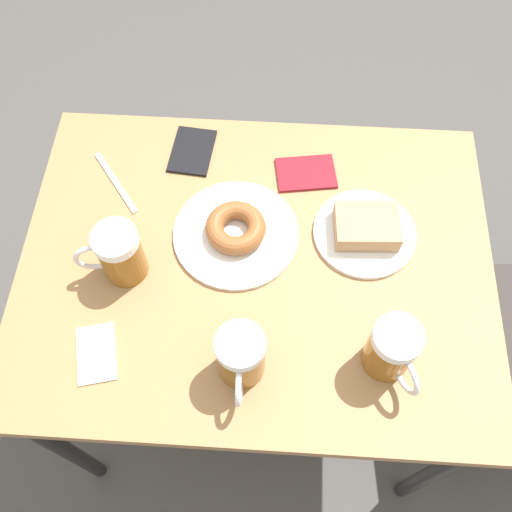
{
  "coord_description": "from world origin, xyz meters",
  "views": [
    {
      "loc": [
        0.53,
        0.03,
        1.73
      ],
      "look_at": [
        0.0,
        0.0,
        0.75
      ],
      "focal_mm": 40.0,
      "sensor_mm": 36.0,
      "label": 1
    }
  ],
  "objects_px": {
    "beer_mug_left": "(241,357)",
    "beer_mug_center": "(392,350)",
    "passport_near_edge": "(306,173)",
    "napkin_folded": "(96,354)",
    "fork": "(116,182)",
    "plate_with_donut": "(236,231)",
    "plate_with_cake": "(366,229)",
    "beer_mug_right": "(119,254)",
    "passport_far_edge": "(192,151)"
  },
  "relations": [
    {
      "from": "beer_mug_left",
      "to": "beer_mug_center",
      "type": "xyz_separation_m",
      "value": [
        -0.03,
        0.26,
        0.0
      ]
    },
    {
      "from": "passport_near_edge",
      "to": "napkin_folded",
      "type": "bearing_deg",
      "value": -41.06
    },
    {
      "from": "napkin_folded",
      "to": "fork",
      "type": "bearing_deg",
      "value": -175.11
    },
    {
      "from": "plate_with_donut",
      "to": "beer_mug_center",
      "type": "bearing_deg",
      "value": 49.31
    },
    {
      "from": "plate_with_cake",
      "to": "passport_near_edge",
      "type": "relative_size",
      "value": 1.51
    },
    {
      "from": "beer_mug_left",
      "to": "fork",
      "type": "distance_m",
      "value": 0.5
    },
    {
      "from": "plate_with_cake",
      "to": "beer_mug_right",
      "type": "xyz_separation_m",
      "value": [
        0.11,
        -0.47,
        0.05
      ]
    },
    {
      "from": "napkin_folded",
      "to": "beer_mug_right",
      "type": "bearing_deg",
      "value": 172.22
    },
    {
      "from": "beer_mug_right",
      "to": "passport_far_edge",
      "type": "distance_m",
      "value": 0.32
    },
    {
      "from": "plate_with_cake",
      "to": "beer_mug_left",
      "type": "relative_size",
      "value": 1.6
    },
    {
      "from": "beer_mug_right",
      "to": "passport_far_edge",
      "type": "bearing_deg",
      "value": 161.95
    },
    {
      "from": "plate_with_cake",
      "to": "passport_near_edge",
      "type": "xyz_separation_m",
      "value": [
        -0.14,
        -0.12,
        -0.02
      ]
    },
    {
      "from": "beer_mug_center",
      "to": "beer_mug_right",
      "type": "distance_m",
      "value": 0.52
    },
    {
      "from": "beer_mug_center",
      "to": "napkin_folded",
      "type": "bearing_deg",
      "value": -88.08
    },
    {
      "from": "plate_with_cake",
      "to": "passport_near_edge",
      "type": "height_order",
      "value": "plate_with_cake"
    },
    {
      "from": "beer_mug_center",
      "to": "beer_mug_right",
      "type": "relative_size",
      "value": 0.99
    },
    {
      "from": "beer_mug_center",
      "to": "passport_far_edge",
      "type": "height_order",
      "value": "beer_mug_center"
    },
    {
      "from": "passport_far_edge",
      "to": "passport_near_edge",
      "type": "bearing_deg",
      "value": 79.83
    },
    {
      "from": "beer_mug_right",
      "to": "passport_near_edge",
      "type": "distance_m",
      "value": 0.44
    },
    {
      "from": "plate_with_donut",
      "to": "beer_mug_left",
      "type": "bearing_deg",
      "value": 6.51
    },
    {
      "from": "fork",
      "to": "passport_far_edge",
      "type": "xyz_separation_m",
      "value": [
        -0.09,
        0.15,
        0.0
      ]
    },
    {
      "from": "beer_mug_left",
      "to": "passport_near_edge",
      "type": "relative_size",
      "value": 0.94
    },
    {
      "from": "napkin_folded",
      "to": "passport_near_edge",
      "type": "distance_m",
      "value": 0.57
    },
    {
      "from": "beer_mug_right",
      "to": "napkin_folded",
      "type": "bearing_deg",
      "value": -7.78
    },
    {
      "from": "beer_mug_right",
      "to": "fork",
      "type": "height_order",
      "value": "beer_mug_right"
    },
    {
      "from": "plate_with_cake",
      "to": "beer_mug_left",
      "type": "distance_m",
      "value": 0.38
    },
    {
      "from": "beer_mug_center",
      "to": "beer_mug_right",
      "type": "height_order",
      "value": "same"
    },
    {
      "from": "plate_with_cake",
      "to": "plate_with_donut",
      "type": "xyz_separation_m",
      "value": [
        0.02,
        -0.26,
        -0.0
      ]
    },
    {
      "from": "beer_mug_center",
      "to": "passport_far_edge",
      "type": "relative_size",
      "value": 0.96
    },
    {
      "from": "fork",
      "to": "passport_near_edge",
      "type": "relative_size",
      "value": 1.11
    },
    {
      "from": "plate_with_cake",
      "to": "passport_far_edge",
      "type": "xyz_separation_m",
      "value": [
        -0.19,
        -0.37,
        -0.02
      ]
    },
    {
      "from": "plate_with_donut",
      "to": "fork",
      "type": "distance_m",
      "value": 0.29
    },
    {
      "from": "passport_far_edge",
      "to": "napkin_folded",
      "type": "bearing_deg",
      "value": -14.35
    },
    {
      "from": "plate_with_donut",
      "to": "passport_near_edge",
      "type": "height_order",
      "value": "plate_with_donut"
    },
    {
      "from": "beer_mug_center",
      "to": "napkin_folded",
      "type": "height_order",
      "value": "beer_mug_center"
    },
    {
      "from": "plate_with_donut",
      "to": "passport_near_edge",
      "type": "xyz_separation_m",
      "value": [
        -0.16,
        0.14,
        -0.01
      ]
    },
    {
      "from": "plate_with_cake",
      "to": "beer_mug_left",
      "type": "bearing_deg",
      "value": -37.71
    },
    {
      "from": "beer_mug_left",
      "to": "beer_mug_right",
      "type": "bearing_deg",
      "value": -127.57
    },
    {
      "from": "fork",
      "to": "plate_with_cake",
      "type": "bearing_deg",
      "value": 79.71
    },
    {
      "from": "napkin_folded",
      "to": "passport_far_edge",
      "type": "height_order",
      "value": "passport_far_edge"
    },
    {
      "from": "beer_mug_left",
      "to": "napkin_folded",
      "type": "height_order",
      "value": "beer_mug_left"
    },
    {
      "from": "plate_with_donut",
      "to": "napkin_folded",
      "type": "bearing_deg",
      "value": -41.31
    },
    {
      "from": "plate_with_cake",
      "to": "plate_with_donut",
      "type": "distance_m",
      "value": 0.26
    },
    {
      "from": "napkin_folded",
      "to": "passport_far_edge",
      "type": "distance_m",
      "value": 0.49
    },
    {
      "from": "plate_with_cake",
      "to": "beer_mug_center",
      "type": "distance_m",
      "value": 0.27
    },
    {
      "from": "beer_mug_left",
      "to": "passport_far_edge",
      "type": "distance_m",
      "value": 0.51
    },
    {
      "from": "napkin_folded",
      "to": "passport_near_edge",
      "type": "relative_size",
      "value": 0.9
    },
    {
      "from": "plate_with_donut",
      "to": "passport_near_edge",
      "type": "relative_size",
      "value": 1.84
    },
    {
      "from": "napkin_folded",
      "to": "plate_with_donut",
      "type": "bearing_deg",
      "value": 138.69
    },
    {
      "from": "beer_mug_left",
      "to": "passport_far_edge",
      "type": "bearing_deg",
      "value": -163.35
    }
  ]
}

